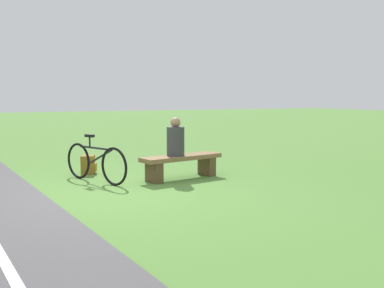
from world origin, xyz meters
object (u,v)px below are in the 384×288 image
at_px(backpack, 88,165).
at_px(bench, 182,163).
at_px(bicycle, 95,162).
at_px(person_seated, 176,140).

bearing_deg(backpack, bench, 138.57).
bearing_deg(bicycle, bench, 52.86).
height_order(bench, person_seated, person_seated).
height_order(bench, bicycle, bicycle).
xyz_separation_m(person_seated, bicycle, (1.39, -0.41, -0.39)).
distance_m(bench, backpack, 1.94).
distance_m(bench, person_seated, 0.46).
bearing_deg(bench, person_seated, -0.00).
xyz_separation_m(bicycle, backpack, (-0.08, -0.89, -0.17)).
bearing_deg(person_seated, bench, 180.00).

